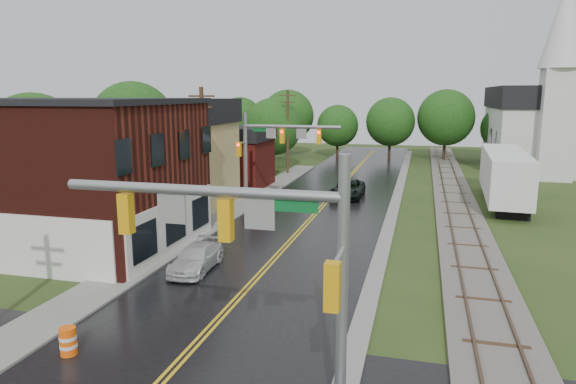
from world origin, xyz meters
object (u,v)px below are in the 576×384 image
at_px(traffic_signal_far, 273,143).
at_px(tree_left_a, 36,142).
at_px(tree_left_e, 274,128).
at_px(church, 542,119).
at_px(semi_trailer, 505,174).
at_px(traffic_signal_near, 256,243).
at_px(utility_pole_b, 203,152).
at_px(tree_left_b, 134,126).
at_px(brick_building, 59,173).
at_px(tree_left_c, 211,134).
at_px(pickup_white, 196,258).
at_px(utility_pole_c, 288,130).
at_px(suv_dark, 348,189).
at_px(construction_barrel, 68,341).

bearing_deg(traffic_signal_far, tree_left_a, -162.70).
bearing_deg(tree_left_e, church, 15.20).
relative_size(tree_left_a, semi_trailer, 0.64).
xyz_separation_m(traffic_signal_near, utility_pole_b, (-10.27, 20.00, -0.25)).
bearing_deg(tree_left_e, traffic_signal_near, -74.32).
bearing_deg(tree_left_b, tree_left_a, -101.31).
bearing_deg(traffic_signal_near, tree_left_a, 139.53).
bearing_deg(brick_building, tree_left_b, 107.61).
bearing_deg(tree_left_b, tree_left_c, 63.44).
distance_m(utility_pole_b, semi_trailer, 23.33).
height_order(brick_building, tree_left_a, tree_left_a).
relative_size(tree_left_e, pickup_white, 1.95).
height_order(utility_pole_c, suv_dark, utility_pole_c).
xyz_separation_m(brick_building, semi_trailer, (26.04, 18.16, -1.71)).
distance_m(church, semi_trailer, 21.82).
bearing_deg(utility_pole_c, tree_left_b, -132.39).
xyz_separation_m(traffic_signal_far, utility_pole_b, (-3.33, -5.00, -0.25)).
xyz_separation_m(traffic_signal_far, tree_left_b, (-14.38, 4.90, 0.74)).
bearing_deg(tree_left_a, suv_dark, 26.81).
height_order(brick_building, tree_left_c, brick_building).
bearing_deg(tree_left_e, traffic_signal_far, -74.11).
bearing_deg(brick_building, construction_barrel, -51.59).
xyz_separation_m(traffic_signal_near, tree_left_c, (-17.32, 37.90, -0.46)).
height_order(pickup_white, construction_barrel, pickup_white).
bearing_deg(brick_building, suv_dark, 51.80).
relative_size(church, tree_left_c, 2.61).
distance_m(tree_left_a, semi_trailer, 35.36).
bearing_deg(semi_trailer, suv_dark, -177.51).
height_order(utility_pole_c, tree_left_a, utility_pole_c).
xyz_separation_m(traffic_signal_near, suv_dark, (-2.08, 30.63, -4.23)).
bearing_deg(semi_trailer, utility_pole_c, 151.98).
relative_size(utility_pole_c, tree_left_c, 1.18).
bearing_deg(traffic_signal_far, tree_left_b, 161.19).
bearing_deg(utility_pole_c, pickup_white, -83.42).
height_order(brick_building, church, church).
distance_m(traffic_signal_near, construction_barrel, 8.74).
bearing_deg(brick_building, pickup_white, -13.38).
bearing_deg(traffic_signal_far, construction_barrel, -90.73).
distance_m(tree_left_c, semi_trailer, 28.30).
height_order(utility_pole_b, tree_left_b, tree_left_b).
xyz_separation_m(tree_left_b, tree_left_e, (9.00, 14.00, -0.90)).
height_order(tree_left_a, tree_left_b, tree_left_b).
bearing_deg(utility_pole_c, utility_pole_b, -90.00).
bearing_deg(suv_dark, pickup_white, -102.69).
relative_size(utility_pole_c, construction_barrel, 9.35).
bearing_deg(pickup_white, utility_pole_b, 109.18).
distance_m(traffic_signal_far, tree_left_c, 16.56).
relative_size(tree_left_e, semi_trailer, 0.60).
relative_size(brick_building, utility_pole_c, 1.59).
distance_m(brick_building, tree_left_e, 31.12).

